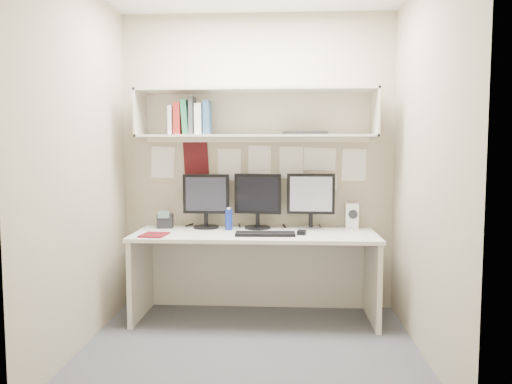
# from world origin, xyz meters

# --- Properties ---
(floor) EXTENTS (2.40, 2.00, 0.01)m
(floor) POSITION_xyz_m (0.00, 0.00, 0.00)
(floor) COLOR #46474C
(floor) RESTS_ON ground
(wall_back) EXTENTS (2.40, 0.02, 2.60)m
(wall_back) POSITION_xyz_m (0.00, 1.00, 1.30)
(wall_back) COLOR tan
(wall_back) RESTS_ON ground
(wall_front) EXTENTS (2.40, 0.02, 2.60)m
(wall_front) POSITION_xyz_m (0.00, -1.00, 1.30)
(wall_front) COLOR tan
(wall_front) RESTS_ON ground
(wall_left) EXTENTS (0.02, 2.00, 2.60)m
(wall_left) POSITION_xyz_m (-1.20, 0.00, 1.30)
(wall_left) COLOR tan
(wall_left) RESTS_ON ground
(wall_right) EXTENTS (0.02, 2.00, 2.60)m
(wall_right) POSITION_xyz_m (1.20, 0.00, 1.30)
(wall_right) COLOR tan
(wall_right) RESTS_ON ground
(desk) EXTENTS (2.00, 0.70, 0.73)m
(desk) POSITION_xyz_m (0.00, 0.65, 0.37)
(desk) COLOR silver
(desk) RESTS_ON floor
(overhead_hutch) EXTENTS (2.00, 0.38, 0.40)m
(overhead_hutch) POSITION_xyz_m (0.00, 0.86, 1.72)
(overhead_hutch) COLOR beige
(overhead_hutch) RESTS_ON wall_back
(pinned_papers) EXTENTS (1.92, 0.01, 0.48)m
(pinned_papers) POSITION_xyz_m (0.00, 0.99, 1.25)
(pinned_papers) COLOR white
(pinned_papers) RESTS_ON wall_back
(monitor_left) EXTENTS (0.40, 0.22, 0.47)m
(monitor_left) POSITION_xyz_m (-0.44, 0.87, 0.99)
(monitor_left) COLOR black
(monitor_left) RESTS_ON desk
(monitor_center) EXTENTS (0.41, 0.22, 0.48)m
(monitor_center) POSITION_xyz_m (0.01, 0.87, 0.99)
(monitor_center) COLOR black
(monitor_center) RESTS_ON desk
(monitor_right) EXTENTS (0.41, 0.23, 0.48)m
(monitor_right) POSITION_xyz_m (0.47, 0.87, 0.99)
(monitor_right) COLOR #A5A5AA
(monitor_right) RESTS_ON desk
(keyboard) EXTENTS (0.48, 0.18, 0.02)m
(keyboard) POSITION_xyz_m (0.09, 0.52, 0.74)
(keyboard) COLOR black
(keyboard) RESTS_ON desk
(mouse) EXTENTS (0.08, 0.11, 0.03)m
(mouse) POSITION_xyz_m (0.38, 0.58, 0.75)
(mouse) COLOR black
(mouse) RESTS_ON desk
(speaker) EXTENTS (0.12, 0.13, 0.22)m
(speaker) POSITION_xyz_m (0.83, 0.91, 0.84)
(speaker) COLOR silver
(speaker) RESTS_ON desk
(blue_bottle) EXTENTS (0.06, 0.06, 0.19)m
(blue_bottle) POSITION_xyz_m (-0.23, 0.77, 0.82)
(blue_bottle) COLOR navy
(blue_bottle) RESTS_ON desk
(maroon_notebook) EXTENTS (0.21, 0.25, 0.01)m
(maroon_notebook) POSITION_xyz_m (-0.80, 0.45, 0.74)
(maroon_notebook) COLOR #5E1015
(maroon_notebook) RESTS_ON desk
(desk_phone) EXTENTS (0.14, 0.13, 0.16)m
(desk_phone) POSITION_xyz_m (-0.80, 0.85, 0.79)
(desk_phone) COLOR black
(desk_phone) RESTS_ON desk
(book_stack) EXTENTS (0.34, 0.20, 0.32)m
(book_stack) POSITION_xyz_m (-0.55, 0.77, 1.68)
(book_stack) COLOR silver
(book_stack) RESTS_ON overhead_hutch
(hutch_tray) EXTENTS (0.39, 0.17, 0.03)m
(hutch_tray) POSITION_xyz_m (0.42, 0.83, 1.55)
(hutch_tray) COLOR black
(hutch_tray) RESTS_ON overhead_hutch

